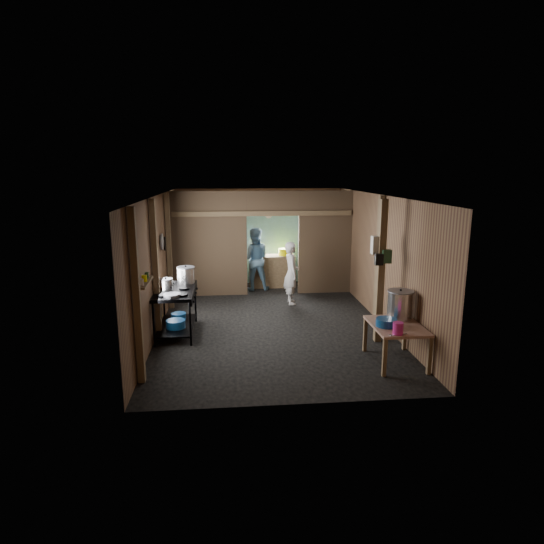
{
  "coord_description": "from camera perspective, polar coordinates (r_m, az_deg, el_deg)",
  "views": [
    {
      "loc": [
        -0.85,
        -9.1,
        3.09
      ],
      "look_at": [
        0.0,
        -0.2,
        1.1
      ],
      "focal_mm": 30.35,
      "sensor_mm": 36.0,
      "label": 1
    }
  ],
  "objects": [
    {
      "name": "cross_beam",
      "position": [
        11.33,
        -1.14,
        7.28
      ],
      "size": [
        4.4,
        0.12,
        0.12
      ],
      "primitive_type": "cube",
      "color": "brown",
      "rests_on": "wall_left"
    },
    {
      "name": "jar_white",
      "position": [
        7.07,
        -15.9,
        -1.24
      ],
      "size": [
        0.07,
        0.07,
        0.1
      ],
      "primitive_type": "cylinder",
      "color": "beige",
      "rests_on": "wall_shelf"
    },
    {
      "name": "bag_white",
      "position": [
        8.42,
        12.99,
        3.27
      ],
      "size": [
        0.22,
        0.15,
        0.32
      ],
      "primitive_type": "cube",
      "color": "beige",
      "rests_on": "post_free"
    },
    {
      "name": "post_left_b",
      "position": [
        8.6,
        -14.23,
        0.14
      ],
      "size": [
        0.1,
        0.12,
        2.6
      ],
      "primitive_type": "cube",
      "color": "brown",
      "rests_on": "floor"
    },
    {
      "name": "wash_basin",
      "position": [
        7.62,
        14.0,
        -6.08
      ],
      "size": [
        0.36,
        0.36,
        0.13
      ],
      "primitive_type": "cylinder",
      "rotation": [
        0.0,
        0.0,
        -0.06
      ],
      "color": "navy",
      "rests_on": "prep_table"
    },
    {
      "name": "jar_green",
      "position": [
        7.52,
        -15.28,
        -0.39
      ],
      "size": [
        0.06,
        0.06,
        0.1
      ],
      "primitive_type": "cylinder",
      "color": "#234628",
      "rests_on": "wall_shelf"
    },
    {
      "name": "partition_right",
      "position": [
        11.7,
        6.59,
        3.66
      ],
      "size": [
        1.35,
        0.1,
        2.6
      ],
      "primitive_type": "cube",
      "color": "#4A3A25",
      "rests_on": "floor"
    },
    {
      "name": "frying_pan",
      "position": [
        8.41,
        -12.31,
        -2.82
      ],
      "size": [
        0.32,
        0.54,
        0.07
      ],
      "primitive_type": null,
      "rotation": [
        0.0,
        0.0,
        0.03
      ],
      "color": "gray",
      "rests_on": "gas_range"
    },
    {
      "name": "ceiling",
      "position": [
        9.16,
        -0.12,
        9.48
      ],
      "size": [
        4.5,
        7.0,
        0.0
      ],
      "primitive_type": "cube",
      "color": "black",
      "rests_on": "ground"
    },
    {
      "name": "stove_pot_large",
      "position": [
        9.3,
        -10.62,
        -0.43
      ],
      "size": [
        0.43,
        0.43,
        0.36
      ],
      "primitive_type": null,
      "rotation": [
        0.0,
        0.0,
        0.25
      ],
      "color": "silver",
      "rests_on": "gas_range"
    },
    {
      "name": "wall_clock",
      "position": [
        12.61,
        -0.43,
        7.13
      ],
      "size": [
        0.2,
        0.03,
        0.2
      ],
      "primitive_type": "cylinder",
      "rotation": [
        1.57,
        0.0,
        0.0
      ],
      "color": "beige",
      "rests_on": "wall_back"
    },
    {
      "name": "wall_right",
      "position": [
        9.78,
        13.13,
        1.67
      ],
      "size": [
        0.0,
        7.0,
        2.6
      ],
      "primitive_type": "cube",
      "color": "brown",
      "rests_on": "ground"
    },
    {
      "name": "bag_green",
      "position": [
        8.36,
        14.01,
        1.9
      ],
      "size": [
        0.16,
        0.12,
        0.24
      ],
      "primitive_type": "cube",
      "color": "#234628",
      "rests_on": "post_free"
    },
    {
      "name": "wall_back",
      "position": [
        12.76,
        -1.59,
        4.47
      ],
      "size": [
        4.5,
        0.0,
        2.6
      ],
      "primitive_type": "cube",
      "color": "brown",
      "rests_on": "ground"
    },
    {
      "name": "partition_left",
      "position": [
        11.45,
        -7.78,
        3.44
      ],
      "size": [
        1.85,
        0.1,
        2.6
      ],
      "primitive_type": "cube",
      "color": "#4A3A25",
      "rests_on": "floor"
    },
    {
      "name": "worker_back",
      "position": [
        11.98,
        -2.2,
        1.6
      ],
      "size": [
        0.81,
        0.64,
        1.64
      ],
      "primitive_type": "imported",
      "rotation": [
        0.0,
        0.0,
        3.12
      ],
      "color": "slate",
      "rests_on": "floor"
    },
    {
      "name": "post_right",
      "position": [
        9.57,
        13.11,
        1.44
      ],
      "size": [
        0.1,
        0.12,
        2.6
      ],
      "primitive_type": "cube",
      "color": "brown",
      "rests_on": "floor"
    },
    {
      "name": "blue_tub_back",
      "position": [
        9.43,
        -11.51,
        -5.38
      ],
      "size": [
        0.3,
        0.3,
        0.12
      ],
      "primitive_type": "cylinder",
      "color": "navy",
      "rests_on": "gas_range"
    },
    {
      "name": "wall_shelf",
      "position": [
        7.32,
        -15.53,
        -1.27
      ],
      "size": [
        0.14,
        0.8,
        0.03
      ],
      "primitive_type": "cube",
      "color": "brown",
      "rests_on": "wall_left"
    },
    {
      "name": "red_cup",
      "position": [
        12.27,
        -1.5,
        2.37
      ],
      "size": [
        0.13,
        0.13,
        0.15
      ],
      "primitive_type": "cylinder",
      "color": "maroon",
      "rests_on": "back_counter"
    },
    {
      "name": "gas_range",
      "position": [
        9.02,
        -11.81,
        -4.82
      ],
      "size": [
        0.76,
        1.49,
        0.88
      ],
      "primitive_type": null,
      "color": "black",
      "rests_on": "floor"
    },
    {
      "name": "stove_pot_med",
      "position": [
        8.91,
        -13.04,
        -1.53
      ],
      "size": [
        0.27,
        0.27,
        0.23
      ],
      "primitive_type": null,
      "rotation": [
        0.0,
        0.0,
        -0.02
      ],
      "color": "silver",
      "rests_on": "gas_range"
    },
    {
      "name": "turquoise_panel",
      "position": [
        12.71,
        -1.57,
        4.21
      ],
      "size": [
        4.4,
        0.06,
        2.5
      ],
      "primitive_type": "cube",
      "color": "#75B4B2",
      "rests_on": "wall_back"
    },
    {
      "name": "post_left_c",
      "position": [
        10.54,
        -12.63,
        2.46
      ],
      "size": [
        0.1,
        0.12,
        2.6
      ],
      "primitive_type": "cube",
      "color": "brown",
      "rests_on": "floor"
    },
    {
      "name": "wall_front",
      "position": [
        5.94,
        3.04,
        -5.0
      ],
      "size": [
        4.5,
        0.0,
        2.6
      ],
      "primitive_type": "cube",
      "color": "brown",
      "rests_on": "ground"
    },
    {
      "name": "blue_tub_front",
      "position": [
        8.93,
        -11.86,
        -6.32
      ],
      "size": [
        0.36,
        0.36,
        0.15
      ],
      "primitive_type": "cylinder",
      "color": "navy",
      "rests_on": "gas_range"
    },
    {
      "name": "partition_header",
      "position": [
        11.38,
        0.1,
        8.56
      ],
      "size": [
        1.3,
        0.1,
        0.6
      ],
      "primitive_type": "cube",
      "color": "#4A3A25",
      "rests_on": "wall_back"
    },
    {
      "name": "floor",
      "position": [
        9.65,
        -0.11,
        -6.13
      ],
      "size": [
        4.5,
        7.0,
        0.0
      ],
      "primitive_type": "cube",
      "color": "black",
      "rests_on": "ground"
    },
    {
      "name": "knife",
      "position": [
        7.29,
        15.38,
        -7.49
      ],
      "size": [
        0.3,
        0.09,
        0.01
      ],
      "primitive_type": "cube",
      "rotation": [
        0.0,
        0.0,
        0.19
      ],
      "color": "silver",
      "rests_on": "prep_table"
    },
    {
      "name": "stock_pot",
      "position": [
        8.01,
        15.58,
        -3.99
      ],
      "size": [
        0.52,
        0.52,
        0.5
      ],
      "primitive_type": null,
      "rotation": [
        0.0,
        0.0,
        0.23
      ],
      "color": "silver",
      "rests_on": "prep_table"
    },
    {
      "name": "wall_left",
      "position": [
        9.38,
        -13.93,
        1.17
      ],
      "size": [
        0.0,
        7.0,
        2.6
      ],
      "primitive_type": "cube",
      "color": "brown",
      "rests_on": "ground"
    },
    {
      "name": "pan_lid_small",
      "position": [
        10.11,
        -13.14,
        3.46
      ],
      "size": [
        0.03,
        0.3,
        0.3
      ],
      "primitive_type": "cylinder",
      "rotation": [
        0.0,
        1.57,
        0.0
      ],
      "color": "black",
      "rests_on": "wall_left"
    },
    {
      "name": "bag_black",
      "position": [
        8.3,
        13.12,
        1.53
      ],
      "size": [
        0.14,
        0.1,
        0.2
      ],
      "primitive_type": "cube",
      "color": "black",
      "rests_on": "post_free"
    },
    {
      "name": "pan_lid_big",
      "position": [
        9.71,
        -13.47,
        3.67
      ],
      "size": [
        0.03,
        0.34,
        0.34
      ],
      "primitive_type": "cylinder",
      "rotation": [
        0.0,
        1.57,
        0.0
      ],
      "color": "gray",
      "rests_on": "wall_left"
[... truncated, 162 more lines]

